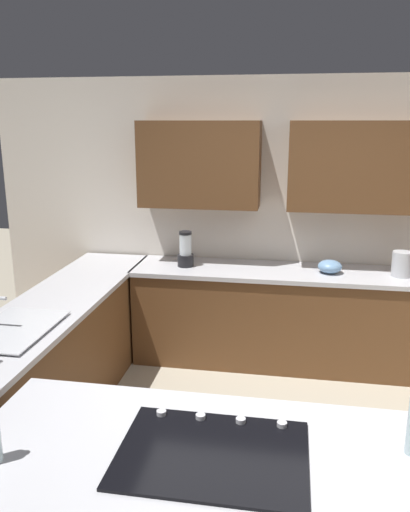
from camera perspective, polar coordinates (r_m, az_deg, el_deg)
name	(u,v)px	position (r m, az deg, el deg)	size (l,w,h in m)	color
ground_plane	(296,487)	(3.54, 10.09, -23.90)	(14.00, 14.00, 0.00)	#9E937F
wall_back	(295,205)	(4.88, 9.96, 5.55)	(6.00, 0.44, 2.60)	silver
lower_cabinets_back	(287,319)	(4.83, 9.12, -6.94)	(2.80, 0.60, 0.86)	brown
countertop_back	(289,273)	(4.69, 9.34, -1.82)	(2.84, 0.64, 0.04)	#B2B2B7
lower_cabinets_side	(56,362)	(4.14, -16.19, -11.18)	(0.60, 2.90, 0.86)	brown
countertop_side	(52,306)	(3.97, -16.65, -5.32)	(0.64, 2.94, 0.04)	#B2B2B7
island_top	(212,460)	(2.23, 0.83, -21.63)	(2.07, 0.95, 0.04)	#B2B2B7
sink_unit	(12,329)	(3.53, -20.59, -7.54)	(0.46, 0.70, 0.23)	#515456
cooktop	(213,453)	(2.21, 0.85, -20.97)	(0.76, 0.56, 0.03)	black
blender	(186,251)	(4.72, -2.17, 0.52)	(0.15, 0.15, 0.33)	black
mixing_bowl	(330,267)	(4.66, 13.68, -1.14)	(0.21, 0.21, 0.12)	#668CB2
kettle	(402,264)	(4.73, 20.98, -0.84)	(0.17, 0.17, 0.22)	#B7BABF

